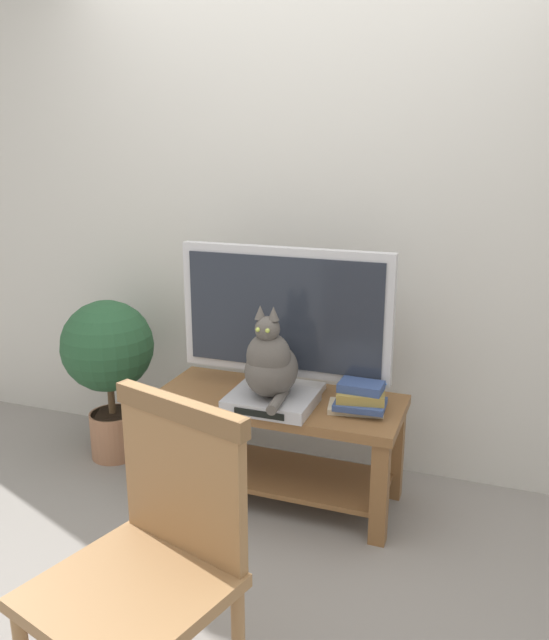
{
  "coord_description": "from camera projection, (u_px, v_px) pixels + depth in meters",
  "views": [
    {
      "loc": [
        0.9,
        -1.93,
        1.63
      ],
      "look_at": [
        -0.01,
        0.55,
        0.89
      ],
      "focal_mm": 35.64,
      "sensor_mm": 36.0,
      "label": 1
    }
  ],
  "objects": [
    {
      "name": "media_box",
      "position": [
        271.0,
        401.0,
        2.78
      ],
      "size": [
        0.37,
        0.3,
        0.06
      ],
      "color": "#ADADB2",
      "rests_on": "tv_stand"
    },
    {
      "name": "back_wall",
      "position": [
        316.0,
        190.0,
        3.12
      ],
      "size": [
        7.0,
        0.12,
        2.8
      ],
      "primitive_type": "cube",
      "color": "beige",
      "rests_on": "ground"
    },
    {
      "name": "book_stack",
      "position": [
        360.0,
        398.0,
        2.73
      ],
      "size": [
        0.26,
        0.21,
        0.13
      ],
      "color": "beige",
      "rests_on": "tv_stand"
    },
    {
      "name": "tv_stand",
      "position": [
        278.0,
        430.0,
        2.93
      ],
      "size": [
        1.13,
        0.48,
        0.51
      ],
      "color": "brown",
      "rests_on": "ground"
    },
    {
      "name": "potted_plant",
      "position": [
        108.0,
        358.0,
        3.27
      ],
      "size": [
        0.47,
        0.47,
        0.86
      ],
      "color": "#9E6B4C",
      "rests_on": "ground"
    },
    {
      "name": "cat",
      "position": [
        270.0,
        364.0,
        2.72
      ],
      "size": [
        0.23,
        0.35,
        0.41
      ],
      "color": "#514C47",
      "rests_on": "media_box"
    },
    {
      "name": "ground_plane",
      "position": [
        228.0,
        574.0,
        2.48
      ],
      "size": [
        12.0,
        12.0,
        0.0
      ],
      "primitive_type": "plane",
      "color": "gray"
    },
    {
      "name": "wooden_chair",
      "position": [
        153.0,
        547.0,
        1.76
      ],
      "size": [
        0.59,
        0.59,
        0.94
      ],
      "color": "olive",
      "rests_on": "ground"
    },
    {
      "name": "tv",
      "position": [
        284.0,
        317.0,
        2.86
      ],
      "size": [
        0.98,
        0.2,
        0.68
      ],
      "color": "#B7B7BC",
      "rests_on": "tv_stand"
    }
  ]
}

